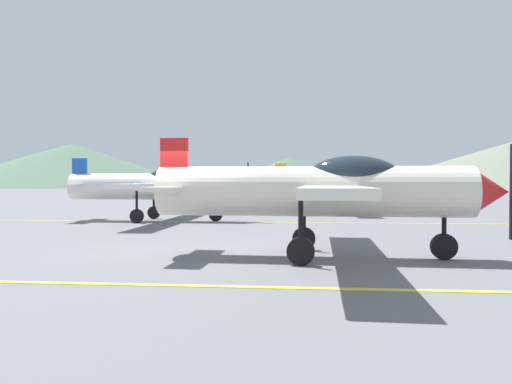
{
  "coord_description": "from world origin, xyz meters",
  "views": [
    {
      "loc": [
        2.84,
        -12.05,
        1.77
      ],
      "look_at": [
        0.36,
        14.0,
        1.2
      ],
      "focal_mm": 34.51,
      "sensor_mm": 36.0,
      "label": 1
    }
  ],
  "objects_px": {
    "airplane_back": "(255,184)",
    "airplane_near": "(325,189)",
    "airplane_far": "(343,185)",
    "airplane_mid": "(157,186)"
  },
  "relations": [
    {
      "from": "airplane_far",
      "to": "airplane_back",
      "type": "distance_m",
      "value": 12.17
    },
    {
      "from": "airplane_mid",
      "to": "airplane_back",
      "type": "distance_m",
      "value": 18.21
    },
    {
      "from": "airplane_near",
      "to": "airplane_far",
      "type": "bearing_deg",
      "value": 84.09
    },
    {
      "from": "airplane_mid",
      "to": "airplane_back",
      "type": "height_order",
      "value": "same"
    },
    {
      "from": "airplane_back",
      "to": "airplane_far",
      "type": "bearing_deg",
      "value": -59.8
    },
    {
      "from": "airplane_near",
      "to": "airplane_mid",
      "type": "bearing_deg",
      "value": 125.24
    },
    {
      "from": "airplane_near",
      "to": "airplane_back",
      "type": "height_order",
      "value": "same"
    },
    {
      "from": "airplane_back",
      "to": "airplane_near",
      "type": "bearing_deg",
      "value": -81.2
    },
    {
      "from": "airplane_near",
      "to": "airplane_far",
      "type": "relative_size",
      "value": 1.0
    },
    {
      "from": "airplane_near",
      "to": "airplane_far",
      "type": "height_order",
      "value": "same"
    }
  ]
}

